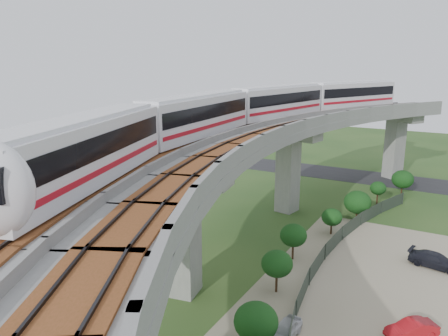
{
  "coord_description": "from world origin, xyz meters",
  "views": [
    {
      "loc": [
        17.79,
        -34.59,
        16.8
      ],
      "look_at": [
        -0.55,
        -1.75,
        7.5
      ],
      "focal_mm": 35.0,
      "sensor_mm": 36.0,
      "label": 1
    }
  ],
  "objects_px": {
    "metro_train": "(258,109)",
    "car_red": "(412,329)",
    "car_dark": "(436,260)",
    "car_white": "(285,330)"
  },
  "relations": [
    {
      "from": "car_white",
      "to": "car_dark",
      "type": "bearing_deg",
      "value": 67.78
    },
    {
      "from": "car_white",
      "to": "car_dark",
      "type": "distance_m",
      "value": 16.8
    },
    {
      "from": "metro_train",
      "to": "car_dark",
      "type": "xyz_separation_m",
      "value": [
        16.48,
        -0.04,
        -11.65
      ]
    },
    {
      "from": "car_red",
      "to": "car_dark",
      "type": "height_order",
      "value": "car_dark"
    },
    {
      "from": "car_white",
      "to": "car_red",
      "type": "bearing_deg",
      "value": 33.71
    },
    {
      "from": "car_white",
      "to": "car_dark",
      "type": "xyz_separation_m",
      "value": [
        7.4,
        15.08,
        0.08
      ]
    },
    {
      "from": "metro_train",
      "to": "car_dark",
      "type": "relative_size",
      "value": 14.49
    },
    {
      "from": "car_red",
      "to": "car_dark",
      "type": "bearing_deg",
      "value": 132.83
    },
    {
      "from": "metro_train",
      "to": "car_white",
      "type": "relative_size",
      "value": 19.63
    },
    {
      "from": "metro_train",
      "to": "car_red",
      "type": "distance_m",
      "value": 22.72
    }
  ]
}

